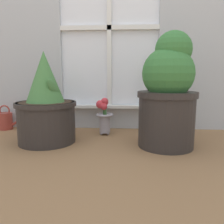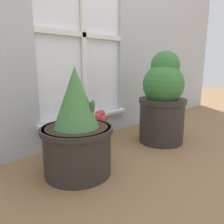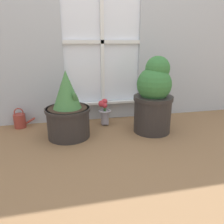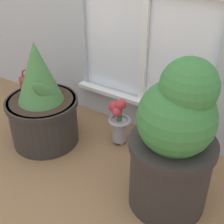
{
  "view_description": "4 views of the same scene",
  "coord_description": "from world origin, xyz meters",
  "px_view_note": "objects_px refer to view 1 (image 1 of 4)",
  "views": [
    {
      "loc": [
        0.13,
        -1.18,
        0.44
      ],
      "look_at": [
        0.04,
        0.3,
        0.2
      ],
      "focal_mm": 35.0,
      "sensor_mm": 36.0,
      "label": 1
    },
    {
      "loc": [
        -1.07,
        -0.73,
        0.61
      ],
      "look_at": [
        -0.05,
        0.29,
        0.29
      ],
      "focal_mm": 35.0,
      "sensor_mm": 36.0,
      "label": 2
    },
    {
      "loc": [
        -0.4,
        -1.65,
        0.83
      ],
      "look_at": [
        0.02,
        0.29,
        0.18
      ],
      "focal_mm": 35.0,
      "sensor_mm": 36.0,
      "label": 3
    },
    {
      "loc": [
        0.73,
        -0.8,
        1.13
      ],
      "look_at": [
        0.01,
        0.31,
        0.29
      ],
      "focal_mm": 50.0,
      "sensor_mm": 36.0,
      "label": 4
    }
  ],
  "objects_px": {
    "potted_plant_left": "(46,107)",
    "potted_plant_right": "(168,94)",
    "flower_vase": "(104,115)",
    "watering_can": "(6,121)"
  },
  "relations": [
    {
      "from": "potted_plant_left",
      "to": "potted_plant_right",
      "type": "height_order",
      "value": "potted_plant_right"
    },
    {
      "from": "potted_plant_right",
      "to": "flower_vase",
      "type": "bearing_deg",
      "value": 148.91
    },
    {
      "from": "flower_vase",
      "to": "watering_can",
      "type": "relative_size",
      "value": 1.37
    },
    {
      "from": "potted_plant_left",
      "to": "flower_vase",
      "type": "height_order",
      "value": "potted_plant_left"
    },
    {
      "from": "flower_vase",
      "to": "watering_can",
      "type": "bearing_deg",
      "value": 172.0
    },
    {
      "from": "potted_plant_left",
      "to": "flower_vase",
      "type": "distance_m",
      "value": 0.43
    },
    {
      "from": "flower_vase",
      "to": "watering_can",
      "type": "height_order",
      "value": "flower_vase"
    },
    {
      "from": "flower_vase",
      "to": "potted_plant_left",
      "type": "bearing_deg",
      "value": -150.02
    },
    {
      "from": "watering_can",
      "to": "flower_vase",
      "type": "bearing_deg",
      "value": -8.0
    },
    {
      "from": "watering_can",
      "to": "potted_plant_right",
      "type": "bearing_deg",
      "value": -16.41
    }
  ]
}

